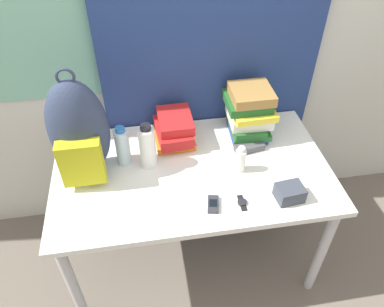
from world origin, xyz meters
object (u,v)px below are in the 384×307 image
book_stack_center (249,112)px  sports_bottle (147,147)px  book_stack_left (174,129)px  wristwatch (242,202)px  sunglasses_case (249,148)px  backpack (79,132)px  camera_pouch (290,193)px  water_bottle (123,147)px  sunscreen_bottle (240,160)px  cell_phone (213,204)px

book_stack_center → sports_bottle: book_stack_center is taller
book_stack_left → wristwatch: (0.24, -0.48, -0.07)m
book_stack_left → sunglasses_case: book_stack_left is taller
book_stack_left → sports_bottle: (-0.15, -0.16, 0.04)m
backpack → camera_pouch: (0.89, -0.32, -0.20)m
backpack → sports_bottle: backpack is taller
backpack → water_bottle: (0.17, 0.03, -0.14)m
backpack → wristwatch: backpack is taller
book_stack_center → sunscreen_bottle: size_ratio=1.94×
sunscreen_bottle → backpack: bearing=171.4°
book_stack_left → sunglasses_case: 0.40m
sports_bottle → cell_phone: (0.26, -0.31, -0.11)m
book_stack_center → wristwatch: size_ratio=3.04×
backpack → book_stack_left: backpack is taller
book_stack_center → cell_phone: bearing=-120.7°
water_bottle → sunscreen_bottle: bearing=-14.7°
backpack → book_stack_left: bearing=20.5°
sunglasses_case → wristwatch: size_ratio=1.73×
book_stack_left → sports_bottle: bearing=-131.6°
book_stack_left → sunscreen_bottle: bearing=-44.0°
cell_phone → sunglasses_case: bearing=52.3°
sports_bottle → sunglasses_case: bearing=2.6°
cell_phone → camera_pouch: bearing=-2.0°
sunscreen_bottle → cell_phone: size_ratio=1.38×
cell_phone → book_stack_center: bearing=59.3°
cell_phone → water_bottle: bearing=137.6°
backpack → sunglasses_case: backpack is taller
cell_phone → camera_pouch: (0.34, -0.01, 0.03)m
sports_bottle → cell_phone: bearing=-50.1°
book_stack_left → sports_bottle: sports_bottle is taller
book_stack_center → cell_phone: size_ratio=2.67×
book_stack_left → book_stack_center: bearing=-0.1°
sports_bottle → wristwatch: bearing=-39.2°
wristwatch → sports_bottle: bearing=140.8°
sunglasses_case → cell_phone: bearing=-127.7°
backpack → cell_phone: size_ratio=5.31×
water_bottle → camera_pouch: (0.72, -0.35, -0.07)m
sports_bottle → cell_phone: size_ratio=2.33×
sunscreen_bottle → sunglasses_case: size_ratio=0.91×
camera_pouch → backpack: bearing=160.2°
book_stack_center → sunglasses_case: book_stack_center is taller
book_stack_left → wristwatch: 0.54m
backpack → camera_pouch: size_ratio=4.33×
cell_phone → wristwatch: bearing=-3.4°
book_stack_left → sunscreen_bottle: 0.39m
book_stack_center → sunglasses_case: size_ratio=1.76×
wristwatch → backpack: bearing=155.0°
book_stack_center → camera_pouch: book_stack_center is taller
sunscreen_bottle → cell_phone: (-0.17, -0.20, -0.06)m
book_stack_left → water_bottle: water_bottle is taller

